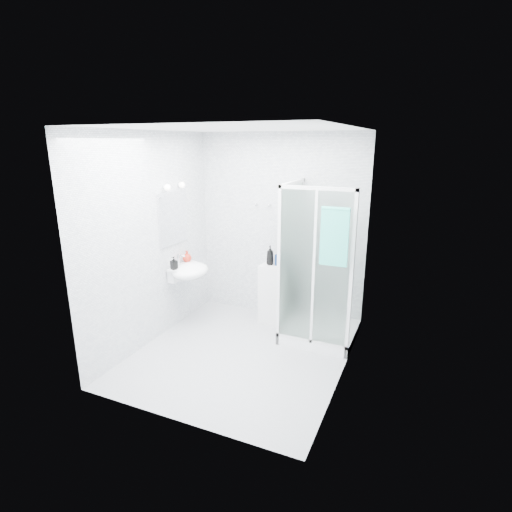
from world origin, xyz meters
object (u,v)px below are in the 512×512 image
at_px(wall_basin, 188,271).
at_px(storage_cabinet, 274,293).
at_px(shower_enclosure, 313,306).
at_px(soap_dispenser_black, 174,263).
at_px(shampoo_bottle_b, 280,257).
at_px(shampoo_bottle_a, 270,255).
at_px(soap_dispenser_orange, 187,256).
at_px(hand_towel, 334,235).

xyz_separation_m(wall_basin, storage_cabinet, (1.02, 0.58, -0.37)).
height_order(shower_enclosure, soap_dispenser_black, shower_enclosure).
bearing_deg(shampoo_bottle_b, shampoo_bottle_a, -169.96).
bearing_deg(shampoo_bottle_b, soap_dispenser_orange, -160.99).
xyz_separation_m(shower_enclosure, wall_basin, (-1.66, -0.32, 0.35)).
xyz_separation_m(wall_basin, soap_dispenser_orange, (-0.12, 0.17, 0.15)).
relative_size(shampoo_bottle_b, soap_dispenser_black, 1.34).
bearing_deg(wall_basin, soap_dispenser_black, -116.83).
xyz_separation_m(storage_cabinet, soap_dispenser_orange, (-1.14, -0.41, 0.52)).
bearing_deg(hand_towel, shampoo_bottle_b, 142.62).
bearing_deg(hand_towel, soap_dispenser_black, -177.18).
xyz_separation_m(hand_towel, shampoo_bottle_b, (-0.88, 0.67, -0.53)).
xyz_separation_m(soap_dispenser_orange, soap_dispenser_black, (0.03, -0.35, 0.01)).
relative_size(wall_basin, soap_dispenser_black, 3.30).
bearing_deg(storage_cabinet, hand_towel, -29.50).
bearing_deg(soap_dispenser_orange, shampoo_bottle_a, 20.03).
distance_m(shower_enclosure, storage_cabinet, 0.69).
height_order(wall_basin, shampoo_bottle_a, shampoo_bottle_a).
xyz_separation_m(shampoo_bottle_b, soap_dispenser_orange, (-1.21, -0.42, -0.02)).
distance_m(soap_dispenser_orange, soap_dispenser_black, 0.36).
bearing_deg(shampoo_bottle_a, wall_basin, -149.57).
relative_size(hand_towel, shampoo_bottle_b, 2.88).
distance_m(wall_basin, soap_dispenser_orange, 0.25).
xyz_separation_m(shampoo_bottle_a, soap_dispenser_orange, (-1.08, -0.39, -0.04)).
height_order(shower_enclosure, soap_dispenser_orange, shower_enclosure).
bearing_deg(shower_enclosure, shampoo_bottle_b, 154.75).
relative_size(hand_towel, soap_dispenser_black, 3.86).
bearing_deg(soap_dispenser_orange, wall_basin, -53.55).
bearing_deg(shower_enclosure, wall_basin, -169.19).
height_order(wall_basin, soap_dispenser_orange, soap_dispenser_orange).
xyz_separation_m(wall_basin, shampoo_bottle_b, (1.09, 0.58, 0.16)).
distance_m(wall_basin, soap_dispenser_black, 0.26).
bearing_deg(shampoo_bottle_a, storage_cabinet, 16.94).
bearing_deg(shampoo_bottle_b, soap_dispenser_black, -146.84).
relative_size(shower_enclosure, hand_towel, 3.05).
bearing_deg(storage_cabinet, soap_dispenser_orange, -154.38).
distance_m(wall_basin, shampoo_bottle_b, 1.24).
distance_m(shower_enclosure, wall_basin, 1.72).
relative_size(shower_enclosure, shampoo_bottle_b, 8.78).
height_order(storage_cabinet, hand_towel, hand_towel).
distance_m(shower_enclosure, shampoo_bottle_b, 0.81).
xyz_separation_m(shampoo_bottle_a, soap_dispenser_black, (-1.05, -0.75, -0.03)).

